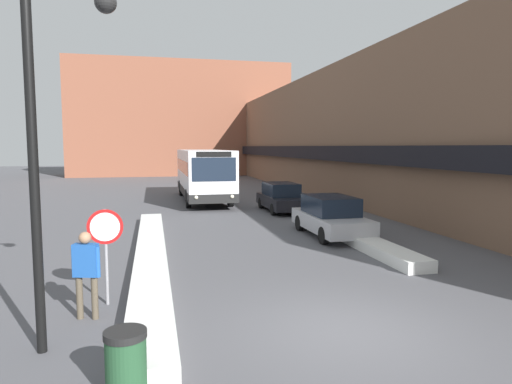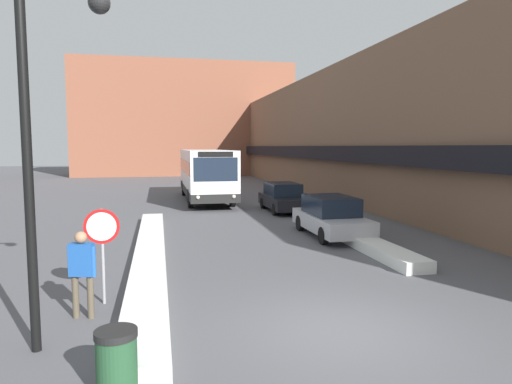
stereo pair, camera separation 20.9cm
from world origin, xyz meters
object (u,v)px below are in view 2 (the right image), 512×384
at_px(pedestrian, 82,266).
at_px(trash_bin, 117,363).
at_px(city_bus, 206,173).
at_px(parked_car_front, 331,216).
at_px(street_lamp, 45,126).
at_px(parked_car_middle, 283,197).
at_px(stop_sign, 102,236).

relative_size(pedestrian, trash_bin, 1.87).
distance_m(city_bus, parked_car_front, 13.24).
bearing_deg(parked_car_front, street_lamp, -134.66).
bearing_deg(parked_car_front, pedestrian, -139.00).
height_order(parked_car_front, parked_car_middle, parked_car_front).
distance_m(city_bus, street_lamp, 21.71).
height_order(parked_car_front, street_lamp, street_lamp).
height_order(street_lamp, trash_bin, street_lamp).
height_order(city_bus, stop_sign, city_bus).
height_order(city_bus, trash_bin, city_bus).
relative_size(parked_car_front, stop_sign, 2.09).
xyz_separation_m(parked_car_front, pedestrian, (-8.03, -6.98, 0.30)).
relative_size(parked_car_front, pedestrian, 2.48).
xyz_separation_m(city_bus, trash_bin, (-3.55, -22.85, -1.28)).
relative_size(city_bus, trash_bin, 11.46).
bearing_deg(street_lamp, city_bus, 77.38).
xyz_separation_m(city_bus, parked_car_front, (3.56, -12.71, -1.00)).
distance_m(parked_car_front, street_lamp, 12.16).
xyz_separation_m(parked_car_middle, stop_sign, (-7.72, -13.18, 0.77)).
bearing_deg(street_lamp, pedestrian, 79.72).
xyz_separation_m(parked_car_front, parked_car_middle, (-0.00, 6.99, -0.02)).
height_order(city_bus, street_lamp, street_lamp).
xyz_separation_m(stop_sign, trash_bin, (0.61, -3.95, -1.04)).
height_order(stop_sign, trash_bin, stop_sign).
distance_m(parked_car_middle, pedestrian, 16.11).
height_order(street_lamp, pedestrian, street_lamp).
bearing_deg(city_bus, pedestrian, -102.79).
bearing_deg(city_bus, street_lamp, -102.62).
distance_m(city_bus, parked_car_middle, 6.82).
height_order(parked_car_front, pedestrian, pedestrian).
bearing_deg(parked_car_middle, stop_sign, -120.34).
bearing_deg(parked_car_middle, pedestrian, -119.89).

